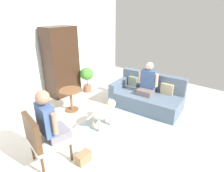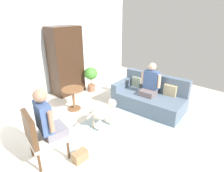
{
  "view_description": "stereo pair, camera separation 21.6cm",
  "coord_description": "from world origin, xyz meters",
  "views": [
    {
      "loc": [
        -2.71,
        -2.18,
        2.45
      ],
      "look_at": [
        0.0,
        0.06,
        1.0
      ],
      "focal_mm": 30.12,
      "sensor_mm": 36.0,
      "label": 1
    },
    {
      "loc": [
        -2.57,
        -2.34,
        2.45
      ],
      "look_at": [
        0.0,
        0.06,
        1.0
      ],
      "focal_mm": 30.12,
      "sensor_mm": 36.0,
      "label": 2
    }
  ],
  "objects": [
    {
      "name": "dog",
      "position": [
        -0.06,
        0.25,
        0.37
      ],
      "size": [
        0.83,
        0.33,
        0.59
      ],
      "color": "beige",
      "rests_on": "ground"
    },
    {
      "name": "person_on_armchair",
      "position": [
        -1.37,
        0.24,
        0.8
      ],
      "size": [
        0.48,
        0.56,
        0.89
      ],
      "color": "slate"
    },
    {
      "name": "round_end_table",
      "position": [
        -0.07,
        1.35,
        0.38
      ],
      "size": [
        0.55,
        0.55,
        0.58
      ],
      "color": "brown",
      "rests_on": "ground"
    },
    {
      "name": "armoire_cabinet",
      "position": [
        0.48,
        2.38,
        1.0
      ],
      "size": [
        0.91,
        0.56,
        2.01
      ],
      "primitive_type": "cube",
      "color": "#382316",
      "rests_on": "ground"
    },
    {
      "name": "potted_plant",
      "position": [
        1.02,
        1.91,
        0.51
      ],
      "size": [
        0.43,
        0.43,
        0.78
      ],
      "color": "#996047",
      "rests_on": "ground"
    },
    {
      "name": "couch",
      "position": [
        1.37,
        -0.0,
        0.29
      ],
      "size": [
        1.12,
        1.86,
        0.85
      ],
      "color": "slate",
      "rests_on": "ground"
    },
    {
      "name": "person_on_couch",
      "position": [
        1.33,
        -0.04,
        0.73
      ],
      "size": [
        0.44,
        0.53,
        0.82
      ],
      "color": "#6B5E5E"
    },
    {
      "name": "back_wall",
      "position": [
        0.0,
        2.79,
        1.38
      ],
      "size": [
        6.92,
        0.12,
        2.76
      ],
      "primitive_type": "cube",
      "color": "silver",
      "rests_on": "ground"
    },
    {
      "name": "ground_plane",
      "position": [
        0.0,
        0.0,
        0.0
      ],
      "size": [
        7.58,
        7.58,
        0.0
      ],
      "primitive_type": "plane",
      "color": "beige"
    },
    {
      "name": "area_rug",
      "position": [
        0.16,
        -0.24,
        0.0
      ],
      "size": [
        2.6,
        1.87,
        0.01
      ],
      "primitive_type": "cube",
      "color": "#9EB2B7",
      "rests_on": "ground"
    },
    {
      "name": "handbag",
      "position": [
        -1.09,
        -0.21,
        0.09
      ],
      "size": [
        0.26,
        0.15,
        0.19
      ],
      "primitive_type": "cube",
      "color": "#99724C",
      "rests_on": "ground"
    },
    {
      "name": "armchair",
      "position": [
        -1.52,
        0.27,
        0.54
      ],
      "size": [
        0.68,
        0.66,
        0.95
      ],
      "color": "#4C331E",
      "rests_on": "ground"
    }
  ]
}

